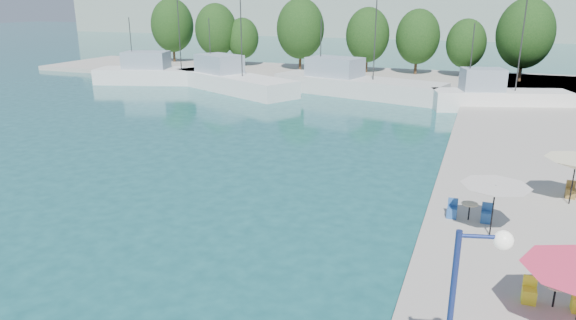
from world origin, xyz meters
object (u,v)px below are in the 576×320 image
at_px(trawler_01, 164,74).
at_px(trawler_04, 497,98).
at_px(trawler_02, 231,81).
at_px(umbrella_white, 495,191).
at_px(street_lamp, 469,303).
at_px(trawler_03, 353,85).
at_px(umbrella_cream, 576,164).

relative_size(trawler_01, trawler_04, 1.42).
distance_m(trawler_01, trawler_02, 10.05).
xyz_separation_m(umbrella_white, street_lamp, (-0.68, -11.27, 1.59)).
relative_size(trawler_01, trawler_03, 0.93).
bearing_deg(umbrella_cream, trawler_04, 96.90).
relative_size(trawler_04, street_lamp, 2.49).
bearing_deg(trawler_03, umbrella_white, -52.74).
relative_size(umbrella_white, street_lamp, 0.54).
xyz_separation_m(trawler_01, trawler_03, (23.43, 0.57, -0.00)).
bearing_deg(umbrella_cream, trawler_01, 145.83).
bearing_deg(trawler_01, trawler_04, -20.27).
xyz_separation_m(trawler_04, umbrella_white, (-0.40, -29.96, 1.42)).
height_order(trawler_01, trawler_03, same).
bearing_deg(street_lamp, trawler_03, 92.37).
xyz_separation_m(umbrella_cream, street_lamp, (-4.12, -16.17, 1.54)).
bearing_deg(trawler_04, street_lamp, -109.22).
bearing_deg(street_lamp, umbrella_white, 72.24).
height_order(umbrella_white, street_lamp, street_lamp).
relative_size(trawler_02, trawler_03, 0.91).
relative_size(trawler_03, trawler_04, 1.53).
xyz_separation_m(trawler_01, trawler_04, (37.84, -2.68, 0.00)).
distance_m(trawler_04, umbrella_cream, 25.29).
xyz_separation_m(trawler_03, umbrella_white, (14.01, -33.21, 1.42)).
distance_m(trawler_01, street_lamp, 57.34).
bearing_deg(umbrella_white, trawler_04, 89.23).
bearing_deg(trawler_03, trawler_01, -164.23).
distance_m(umbrella_cream, street_lamp, 16.76).
bearing_deg(trawler_04, trawler_01, 158.23).
bearing_deg(trawler_01, umbrella_cream, -50.38).
relative_size(trawler_03, umbrella_cream, 7.03).
distance_m(trawler_04, street_lamp, 41.35).
height_order(umbrella_white, umbrella_cream, umbrella_cream).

